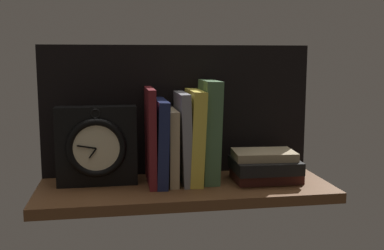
{
  "coord_description": "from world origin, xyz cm",
  "views": [
    {
      "loc": [
        -16.56,
        -108.02,
        31.41
      ],
      "look_at": [
        2.25,
        3.47,
        14.41
      ],
      "focal_mm": 42.65,
      "sensor_mm": 36.0,
      "label": 1
    }
  ],
  "objects_px": {
    "book_maroon_dawkins": "(150,136)",
    "framed_clock": "(97,146)",
    "book_tan_shortstories": "(171,146)",
    "book_stack_side": "(265,166)",
    "book_green_romantic": "(209,131)",
    "book_gray_chess": "(182,138)",
    "book_yellow_seinlanguage": "(194,136)",
    "book_navy_bierce": "(160,142)"
  },
  "relations": [
    {
      "from": "book_gray_chess",
      "to": "book_stack_side",
      "type": "height_order",
      "value": "book_gray_chess"
    },
    {
      "from": "book_maroon_dawkins",
      "to": "book_tan_shortstories",
      "type": "bearing_deg",
      "value": 0.0
    },
    {
      "from": "book_yellow_seinlanguage",
      "to": "book_green_romantic",
      "type": "relative_size",
      "value": 0.91
    },
    {
      "from": "book_yellow_seinlanguage",
      "to": "framed_clock",
      "type": "distance_m",
      "value": 0.24
    },
    {
      "from": "book_maroon_dawkins",
      "to": "book_gray_chess",
      "type": "bearing_deg",
      "value": 0.0
    },
    {
      "from": "book_navy_bierce",
      "to": "book_tan_shortstories",
      "type": "bearing_deg",
      "value": 0.0
    },
    {
      "from": "book_navy_bierce",
      "to": "book_gray_chess",
      "type": "relative_size",
      "value": 0.92
    },
    {
      "from": "book_navy_bierce",
      "to": "book_tan_shortstories",
      "type": "relative_size",
      "value": 1.13
    },
    {
      "from": "book_tan_shortstories",
      "to": "book_stack_side",
      "type": "height_order",
      "value": "book_tan_shortstories"
    },
    {
      "from": "book_maroon_dawkins",
      "to": "framed_clock",
      "type": "xyz_separation_m",
      "value": [
        -0.13,
        0.0,
        -0.02
      ]
    },
    {
      "from": "book_stack_side",
      "to": "framed_clock",
      "type": "bearing_deg",
      "value": 175.24
    },
    {
      "from": "book_navy_bierce",
      "to": "framed_clock",
      "type": "height_order",
      "value": "book_navy_bierce"
    },
    {
      "from": "book_navy_bierce",
      "to": "book_stack_side",
      "type": "relative_size",
      "value": 1.23
    },
    {
      "from": "framed_clock",
      "to": "book_tan_shortstories",
      "type": "bearing_deg",
      "value": -0.58
    },
    {
      "from": "book_maroon_dawkins",
      "to": "book_navy_bierce",
      "type": "relative_size",
      "value": 1.14
    },
    {
      "from": "book_navy_bierce",
      "to": "book_yellow_seinlanguage",
      "type": "xyz_separation_m",
      "value": [
        0.08,
        0.0,
        0.01
      ]
    },
    {
      "from": "book_gray_chess",
      "to": "book_yellow_seinlanguage",
      "type": "bearing_deg",
      "value": 0.0
    },
    {
      "from": "book_yellow_seinlanguage",
      "to": "book_green_romantic",
      "type": "distance_m",
      "value": 0.04
    },
    {
      "from": "book_maroon_dawkins",
      "to": "book_green_romantic",
      "type": "relative_size",
      "value": 0.93
    },
    {
      "from": "book_maroon_dawkins",
      "to": "book_gray_chess",
      "type": "height_order",
      "value": "book_maroon_dawkins"
    },
    {
      "from": "framed_clock",
      "to": "book_stack_side",
      "type": "bearing_deg",
      "value": -4.76
    },
    {
      "from": "framed_clock",
      "to": "book_stack_side",
      "type": "distance_m",
      "value": 0.42
    },
    {
      "from": "book_navy_bierce",
      "to": "book_gray_chess",
      "type": "height_order",
      "value": "book_gray_chess"
    },
    {
      "from": "book_maroon_dawkins",
      "to": "book_navy_bierce",
      "type": "distance_m",
      "value": 0.03
    },
    {
      "from": "book_gray_chess",
      "to": "book_green_romantic",
      "type": "xyz_separation_m",
      "value": [
        0.07,
        0.0,
        0.01
      ]
    },
    {
      "from": "book_gray_chess",
      "to": "book_green_romantic",
      "type": "height_order",
      "value": "book_green_romantic"
    },
    {
      "from": "book_yellow_seinlanguage",
      "to": "framed_clock",
      "type": "height_order",
      "value": "book_yellow_seinlanguage"
    },
    {
      "from": "book_green_romantic",
      "to": "book_stack_side",
      "type": "bearing_deg",
      "value": -13.29
    },
    {
      "from": "book_green_romantic",
      "to": "book_gray_chess",
      "type": "bearing_deg",
      "value": 180.0
    },
    {
      "from": "book_tan_shortstories",
      "to": "book_maroon_dawkins",
      "type": "bearing_deg",
      "value": 180.0
    },
    {
      "from": "book_gray_chess",
      "to": "book_green_romantic",
      "type": "distance_m",
      "value": 0.07
    },
    {
      "from": "framed_clock",
      "to": "book_gray_chess",
      "type": "bearing_deg",
      "value": -0.51
    },
    {
      "from": "book_green_romantic",
      "to": "framed_clock",
      "type": "relative_size",
      "value": 1.31
    },
    {
      "from": "book_maroon_dawkins",
      "to": "framed_clock",
      "type": "height_order",
      "value": "book_maroon_dawkins"
    },
    {
      "from": "book_navy_bierce",
      "to": "framed_clock",
      "type": "xyz_separation_m",
      "value": [
        -0.16,
        0.0,
        -0.01
      ]
    },
    {
      "from": "book_yellow_seinlanguage",
      "to": "book_green_romantic",
      "type": "bearing_deg",
      "value": 0.0
    },
    {
      "from": "book_tan_shortstories",
      "to": "book_green_romantic",
      "type": "bearing_deg",
      "value": 0.0
    },
    {
      "from": "framed_clock",
      "to": "book_green_romantic",
      "type": "bearing_deg",
      "value": -0.38
    },
    {
      "from": "book_maroon_dawkins",
      "to": "book_gray_chess",
      "type": "relative_size",
      "value": 1.05
    },
    {
      "from": "book_navy_bierce",
      "to": "book_green_romantic",
      "type": "height_order",
      "value": "book_green_romantic"
    },
    {
      "from": "book_gray_chess",
      "to": "book_stack_side",
      "type": "bearing_deg",
      "value": -8.95
    },
    {
      "from": "book_tan_shortstories",
      "to": "book_yellow_seinlanguage",
      "type": "relative_size",
      "value": 0.8
    }
  ]
}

